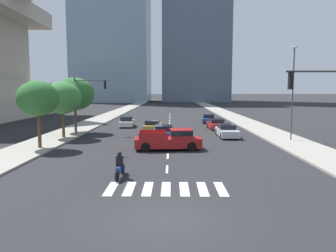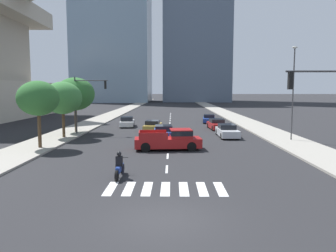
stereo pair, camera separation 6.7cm
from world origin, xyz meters
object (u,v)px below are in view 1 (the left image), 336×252
street_tree_nearest (38,98)px  street_tree_second (62,98)px  motorcycle_lead (120,167)px  sedan_white_1 (127,122)px  street_lamp_east (293,87)px  pickup_truck (171,140)px  sedan_silver_5 (227,131)px  sedan_blue_3 (209,119)px  sedan_gold_4 (153,126)px  sedan_blue_0 (163,132)px  street_tree_third (75,94)px  traffic_signal_far (87,95)px  sedan_red_2 (217,124)px

street_tree_nearest → street_tree_second: (-0.00, 5.91, -0.11)m
street_tree_nearest → street_tree_second: street_tree_second is taller
motorcycle_lead → sedan_white_1: size_ratio=0.50×
street_lamp_east → street_tree_second: size_ratio=1.58×
pickup_truck → sedan_silver_5: pickup_truck is taller
pickup_truck → sedan_blue_3: (5.61, 22.50, -0.27)m
sedan_white_1 → sedan_blue_3: bearing=-67.8°
street_lamp_east → pickup_truck: bearing=-158.4°
sedan_white_1 → street_lamp_east: 21.54m
sedan_silver_5 → street_tree_nearest: size_ratio=0.88×
street_lamp_east → sedan_white_1: bearing=144.9°
pickup_truck → sedan_white_1: (-5.88, 16.62, -0.20)m
pickup_truck → sedan_gold_4: (-2.18, 11.81, -0.21)m
motorcycle_lead → sedan_blue_0: (2.05, 14.68, 0.03)m
sedan_silver_5 → street_tree_second: size_ratio=0.87×
street_tree_third → sedan_silver_5: bearing=-9.7°
motorcycle_lead → street_tree_nearest: bearing=44.6°
traffic_signal_far → sedan_gold_4: bearing=23.1°
sedan_blue_0 → street_tree_third: street_tree_third is taller
sedan_blue_0 → sedan_blue_3: (6.38, 16.37, -0.07)m
sedan_blue_0 → street_lamp_east: street_lamp_east is taller
pickup_truck → street_lamp_east: street_lamp_east is taller
sedan_white_1 → street_tree_third: street_tree_third is taller
motorcycle_lead → pickup_truck: 9.00m
sedan_blue_3 → street_tree_nearest: (-16.36, -22.43, 3.61)m
motorcycle_lead → street_tree_nearest: size_ratio=0.41×
sedan_gold_4 → street_tree_third: 9.50m
sedan_white_1 → street_tree_third: size_ratio=0.73×
sedan_blue_0 → sedan_white_1: sedan_blue_0 is taller
sedan_red_2 → sedan_silver_5: (0.15, -6.59, 0.01)m
sedan_blue_0 → street_tree_third: bearing=65.0°
motorcycle_lead → sedan_silver_5: size_ratio=0.47×
sedan_white_1 → sedan_red_2: size_ratio=0.98×
street_tree_nearest → sedan_blue_3: bearing=53.9°
sedan_blue_0 → sedan_red_2: bearing=-42.4°
sedan_red_2 → street_tree_second: street_tree_second is taller
traffic_signal_far → street_tree_second: size_ratio=1.11×
sedan_blue_0 → traffic_signal_far: size_ratio=0.74×
sedan_red_2 → sedan_blue_0: bearing=-43.7°
traffic_signal_far → street_tree_nearest: bearing=-100.7°
pickup_truck → street_tree_third: bearing=131.5°
sedan_silver_5 → street_tree_nearest: 18.39m
pickup_truck → sedan_blue_0: (-0.77, 6.13, -0.20)m
sedan_blue_0 → street_tree_third: (-9.98, 4.02, 3.77)m
motorcycle_lead → street_tree_third: (-7.93, 18.69, 3.80)m
street_lamp_east → sedan_silver_5: bearing=153.2°
sedan_gold_4 → street_tree_third: size_ratio=0.75×
motorcycle_lead → sedan_blue_3: size_ratio=0.47×
pickup_truck → street_tree_second: size_ratio=1.00×
motorcycle_lead → street_lamp_east: (14.18, 13.05, 4.52)m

